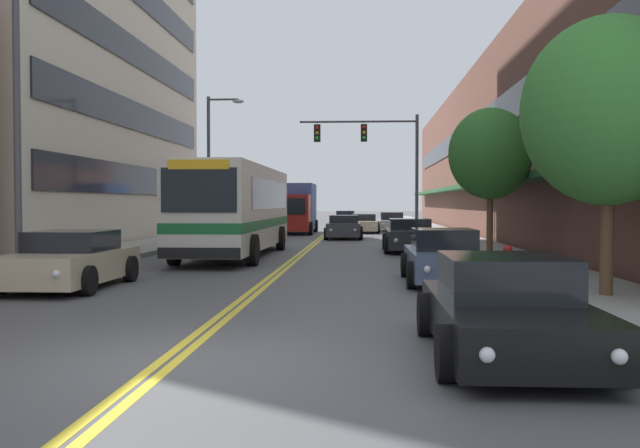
% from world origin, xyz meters
% --- Properties ---
extents(ground_plane, '(240.00, 240.00, 0.00)m').
position_xyz_m(ground_plane, '(0.00, 37.00, 0.00)').
color(ground_plane, '#4C4C4F').
extents(sidewalk_left, '(3.06, 106.00, 0.18)m').
position_xyz_m(sidewalk_left, '(-7.03, 37.00, 0.09)').
color(sidewalk_left, gray).
rests_on(sidewalk_left, ground_plane).
extents(sidewalk_right, '(3.06, 106.00, 0.18)m').
position_xyz_m(sidewalk_right, '(7.03, 37.00, 0.09)').
color(sidewalk_right, gray).
rests_on(sidewalk_right, ground_plane).
extents(centre_line, '(0.34, 106.00, 0.01)m').
position_xyz_m(centre_line, '(0.00, 37.00, 0.00)').
color(centre_line, yellow).
rests_on(centre_line, ground_plane).
extents(storefront_row_right, '(9.10, 68.00, 10.09)m').
position_xyz_m(storefront_row_right, '(12.79, 37.00, 5.04)').
color(storefront_row_right, brown).
rests_on(storefront_row_right, ground_plane).
extents(city_bus, '(2.82, 12.16, 3.30)m').
position_xyz_m(city_bus, '(-2.33, 17.66, 1.86)').
color(city_bus, silver).
rests_on(city_bus, ground_plane).
extents(car_white_parked_left_near, '(2.19, 4.36, 1.35)m').
position_xyz_m(car_white_parked_left_near, '(-4.34, 31.51, 0.64)').
color(car_white_parked_left_near, white).
rests_on(car_white_parked_left_near, ground_plane).
extents(car_beige_parked_left_far, '(2.19, 4.58, 1.33)m').
position_xyz_m(car_beige_parked_left_far, '(-4.42, 7.43, 0.62)').
color(car_beige_parked_left_far, '#BCAD89').
rests_on(car_beige_parked_left_far, ground_plane).
extents(car_black_parked_right_foreground, '(2.08, 4.58, 1.29)m').
position_xyz_m(car_black_parked_right_foreground, '(4.29, 0.56, 0.59)').
color(car_black_parked_right_foreground, black).
rests_on(car_black_parked_right_foreground, ground_plane).
extents(car_slate_blue_parked_right_mid, '(2.00, 4.45, 1.33)m').
position_xyz_m(car_slate_blue_parked_right_mid, '(4.42, 9.08, 0.62)').
color(car_slate_blue_parked_right_mid, '#475675').
rests_on(car_slate_blue_parked_right_mid, ground_plane).
extents(car_silver_parked_right_far, '(2.06, 4.53, 1.32)m').
position_xyz_m(car_silver_parked_right_far, '(4.36, 41.86, 0.61)').
color(car_silver_parked_right_far, '#B7B7BC').
rests_on(car_silver_parked_right_far, ground_plane).
extents(car_charcoal_parked_right_end, '(2.14, 4.70, 1.34)m').
position_xyz_m(car_charcoal_parked_right_end, '(4.28, 20.33, 0.64)').
color(car_charcoal_parked_right_end, '#232328').
rests_on(car_charcoal_parked_right_end, ground_plane).
extents(car_champagne_moving_lead, '(2.07, 4.85, 1.24)m').
position_xyz_m(car_champagne_moving_lead, '(2.39, 38.71, 0.58)').
color(car_champagne_moving_lead, beige).
rests_on(car_champagne_moving_lead, ground_plane).
extents(car_dark_grey_moving_second, '(2.07, 4.19, 1.30)m').
position_xyz_m(car_dark_grey_moving_second, '(1.32, 30.49, 0.62)').
color(car_dark_grey_moving_second, '#38383D').
rests_on(car_dark_grey_moving_second, ground_plane).
extents(car_navy_moving_third, '(2.14, 4.66, 1.26)m').
position_xyz_m(car_navy_moving_third, '(0.70, 56.23, 0.59)').
color(car_navy_moving_third, '#19234C').
rests_on(car_navy_moving_third, ground_plane).
extents(box_truck, '(2.74, 6.76, 3.24)m').
position_xyz_m(box_truck, '(-2.11, 37.28, 1.63)').
color(box_truck, maroon).
rests_on(box_truck, ground_plane).
extents(traffic_signal_mast, '(6.30, 0.38, 6.64)m').
position_xyz_m(traffic_signal_mast, '(3.09, 29.16, 4.74)').
color(traffic_signal_mast, '#47474C').
rests_on(traffic_signal_mast, ground_plane).
extents(street_lamp_left_near, '(2.40, 0.28, 8.45)m').
position_xyz_m(street_lamp_left_near, '(-4.98, 6.72, 5.00)').
color(street_lamp_left_near, '#47474C').
rests_on(street_lamp_left_near, ground_plane).
extents(street_lamp_left_far, '(1.86, 0.28, 7.26)m').
position_xyz_m(street_lamp_left_far, '(-5.05, 26.27, 4.31)').
color(street_lamp_left_far, '#47474C').
rests_on(street_lamp_left_far, ground_plane).
extents(street_tree_right_near, '(3.36, 3.36, 5.45)m').
position_xyz_m(street_tree_right_near, '(7.20, 5.53, 3.77)').
color(street_tree_right_near, brown).
rests_on(street_tree_right_near, sidewalk_right).
extents(street_tree_right_mid, '(2.75, 2.75, 4.95)m').
position_xyz_m(street_tree_right_mid, '(6.59, 15.09, 3.60)').
color(street_tree_right_mid, brown).
rests_on(street_tree_right_mid, sidewalk_right).
extents(fire_hydrant, '(0.32, 0.24, 0.77)m').
position_xyz_m(fire_hydrant, '(5.95, 8.88, 0.56)').
color(fire_hydrant, red).
rests_on(fire_hydrant, sidewalk_right).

